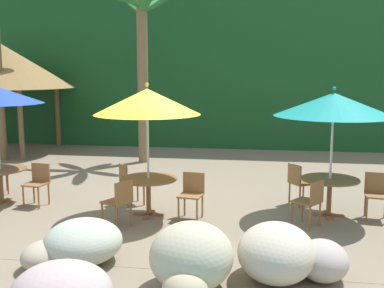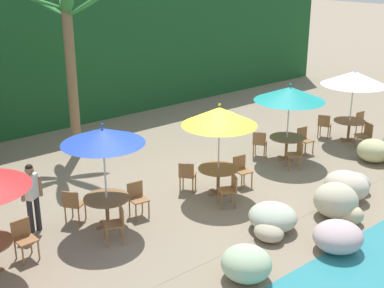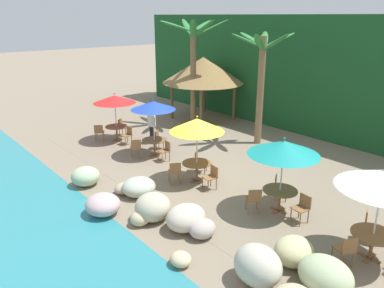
{
  "view_description": "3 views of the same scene",
  "coord_description": "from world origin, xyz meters",
  "px_view_note": "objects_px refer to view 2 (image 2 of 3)",
  "views": [
    {
      "loc": [
        2.14,
        -8.67,
        2.77
      ],
      "look_at": [
        0.72,
        0.47,
        1.32
      ],
      "focal_mm": 43.62,
      "sensor_mm": 36.0,
      "label": 1
    },
    {
      "loc": [
        -9.1,
        -9.79,
        6.12
      ],
      "look_at": [
        -0.36,
        0.51,
        1.32
      ],
      "focal_mm": 49.28,
      "sensor_mm": 36.0,
      "label": 2
    },
    {
      "loc": [
        9.77,
        -8.73,
        5.94
      ],
      "look_at": [
        -0.38,
        -0.12,
        1.37
      ],
      "focal_mm": 35.08,
      "sensor_mm": 36.0,
      "label": 3
    }
  ],
  "objects_px": {
    "dining_table_blue": "(107,202)",
    "dining_table_yellow": "(218,172)",
    "palm_tree_second": "(69,45)",
    "chair_white_seaward": "(362,122)",
    "chair_white_left": "(365,134)",
    "umbrella_blue": "(103,136)",
    "chair_blue_inland": "(73,204)",
    "chair_white_inland": "(324,124)",
    "umbrella_white": "(354,78)",
    "umbrella_yellow": "(219,116)",
    "chair_yellow_inland": "(187,174)",
    "chair_red_seaward": "(24,236)",
    "chair_yellow_seaward": "(241,169)",
    "dining_table_teal": "(287,141)",
    "chair_teal_left": "(297,153)",
    "waiter_in_white": "(32,193)",
    "chair_blue_seaward": "(137,197)",
    "chair_blue_left": "(117,222)",
    "chair_teal_inland": "(260,142)",
    "dining_table_white": "(349,124)",
    "chair_yellow_left": "(230,188)",
    "umbrella_teal": "(290,94)",
    "chair_teal_seaward": "(304,138)"
  },
  "relations": [
    {
      "from": "dining_table_blue",
      "to": "waiter_in_white",
      "type": "distance_m",
      "value": 1.73
    },
    {
      "from": "chair_yellow_inland",
      "to": "palm_tree_second",
      "type": "xyz_separation_m",
      "value": [
        -0.88,
        4.59,
        3.06
      ]
    },
    {
      "from": "dining_table_blue",
      "to": "dining_table_yellow",
      "type": "relative_size",
      "value": 1.0
    },
    {
      "from": "chair_blue_seaward",
      "to": "chair_blue_inland",
      "type": "height_order",
      "value": "same"
    },
    {
      "from": "chair_yellow_inland",
      "to": "chair_teal_left",
      "type": "bearing_deg",
      "value": -13.68
    },
    {
      "from": "chair_blue_seaward",
      "to": "chair_white_seaward",
      "type": "distance_m",
      "value": 9.8
    },
    {
      "from": "umbrella_yellow",
      "to": "chair_yellow_inland",
      "type": "bearing_deg",
      "value": 133.05
    },
    {
      "from": "chair_white_seaward",
      "to": "umbrella_yellow",
      "type": "bearing_deg",
      "value": -177.81
    },
    {
      "from": "chair_blue_left",
      "to": "chair_teal_seaward",
      "type": "xyz_separation_m",
      "value": [
        7.82,
        0.93,
        0.0
      ]
    },
    {
      "from": "chair_blue_inland",
      "to": "chair_yellow_inland",
      "type": "xyz_separation_m",
      "value": [
        3.26,
        -0.39,
        0.0
      ]
    },
    {
      "from": "chair_teal_left",
      "to": "chair_white_left",
      "type": "relative_size",
      "value": 1.0
    },
    {
      "from": "chair_blue_left",
      "to": "umbrella_yellow",
      "type": "height_order",
      "value": "umbrella_yellow"
    },
    {
      "from": "chair_blue_left",
      "to": "dining_table_white",
      "type": "height_order",
      "value": "chair_blue_left"
    },
    {
      "from": "dining_table_blue",
      "to": "chair_white_seaward",
      "type": "xyz_separation_m",
      "value": [
        10.66,
        -0.08,
        -0.1
      ]
    },
    {
      "from": "chair_yellow_seaward",
      "to": "waiter_in_white",
      "type": "height_order",
      "value": "waiter_in_white"
    },
    {
      "from": "chair_blue_left",
      "to": "chair_teal_inland",
      "type": "bearing_deg",
      "value": 14.09
    },
    {
      "from": "chair_teal_left",
      "to": "chair_white_inland",
      "type": "height_order",
      "value": "same"
    },
    {
      "from": "dining_table_white",
      "to": "chair_yellow_inland",
      "type": "bearing_deg",
      "value": 176.98
    },
    {
      "from": "palm_tree_second",
      "to": "chair_white_seaward",
      "type": "bearing_deg",
      "value": -29.18
    },
    {
      "from": "chair_yellow_left",
      "to": "dining_table_yellow",
      "type": "bearing_deg",
      "value": 67.95
    },
    {
      "from": "dining_table_teal",
      "to": "chair_white_inland",
      "type": "bearing_deg",
      "value": 10.68
    },
    {
      "from": "chair_teal_seaward",
      "to": "chair_teal_inland",
      "type": "relative_size",
      "value": 1.0
    },
    {
      "from": "dining_table_white",
      "to": "chair_white_seaward",
      "type": "xyz_separation_m",
      "value": [
        0.85,
        0.03,
        -0.1
      ]
    },
    {
      "from": "waiter_in_white",
      "to": "chair_teal_inland",
      "type": "bearing_deg",
      "value": -0.56
    },
    {
      "from": "umbrella_yellow",
      "to": "chair_white_left",
      "type": "distance_m",
      "value": 6.5
    },
    {
      "from": "umbrella_white",
      "to": "chair_white_left",
      "type": "bearing_deg",
      "value": -107.75
    },
    {
      "from": "chair_blue_inland",
      "to": "dining_table_teal",
      "type": "relative_size",
      "value": 0.79
    },
    {
      "from": "chair_red_seaward",
      "to": "chair_yellow_seaward",
      "type": "distance_m",
      "value": 6.27
    },
    {
      "from": "chair_yellow_inland",
      "to": "chair_teal_left",
      "type": "xyz_separation_m",
      "value": [
        3.6,
        -0.88,
        0.0
      ]
    },
    {
      "from": "dining_table_yellow",
      "to": "dining_table_teal",
      "type": "height_order",
      "value": "same"
    },
    {
      "from": "chair_red_seaward",
      "to": "dining_table_teal",
      "type": "bearing_deg",
      "value": 1.45
    },
    {
      "from": "umbrella_blue",
      "to": "chair_yellow_left",
      "type": "height_order",
      "value": "umbrella_blue"
    },
    {
      "from": "chair_blue_inland",
      "to": "palm_tree_second",
      "type": "relative_size",
      "value": 0.17
    },
    {
      "from": "chair_white_left",
      "to": "chair_yellow_left",
      "type": "bearing_deg",
      "value": -178.0
    },
    {
      "from": "umbrella_blue",
      "to": "chair_blue_inland",
      "type": "bearing_deg",
      "value": 130.48
    },
    {
      "from": "chair_blue_seaward",
      "to": "dining_table_yellow",
      "type": "bearing_deg",
      "value": -7.99
    },
    {
      "from": "chair_teal_inland",
      "to": "umbrella_white",
      "type": "xyz_separation_m",
      "value": [
        3.61,
        -0.91,
        1.73
      ]
    },
    {
      "from": "chair_red_seaward",
      "to": "dining_table_teal",
      "type": "height_order",
      "value": "chair_red_seaward"
    },
    {
      "from": "dining_table_yellow",
      "to": "chair_white_inland",
      "type": "relative_size",
      "value": 1.26
    },
    {
      "from": "chair_white_inland",
      "to": "umbrella_teal",
      "type": "bearing_deg",
      "value": -169.32
    },
    {
      "from": "umbrella_white",
      "to": "waiter_in_white",
      "type": "bearing_deg",
      "value": 175.0
    },
    {
      "from": "dining_table_blue",
      "to": "chair_teal_left",
      "type": "height_order",
      "value": "chair_teal_left"
    },
    {
      "from": "umbrella_blue",
      "to": "chair_blue_left",
      "type": "relative_size",
      "value": 2.97
    },
    {
      "from": "chair_yellow_seaward",
      "to": "dining_table_white",
      "type": "bearing_deg",
      "value": 2.91
    },
    {
      "from": "chair_blue_seaward",
      "to": "dining_table_white",
      "type": "xyz_separation_m",
      "value": [
        8.95,
        -0.09,
        0.1
      ]
    },
    {
      "from": "chair_red_seaward",
      "to": "dining_table_yellow",
      "type": "distance_m",
      "value": 5.42
    },
    {
      "from": "chair_white_left",
      "to": "chair_white_seaward",
      "type": "bearing_deg",
      "value": 37.16
    },
    {
      "from": "dining_table_blue",
      "to": "chair_teal_inland",
      "type": "height_order",
      "value": "chair_teal_inland"
    },
    {
      "from": "umbrella_blue",
      "to": "dining_table_teal",
      "type": "bearing_deg",
      "value": 1.1
    },
    {
      "from": "chair_teal_seaward",
      "to": "chair_white_seaward",
      "type": "xyz_separation_m",
      "value": [
        3.07,
        -0.2,
        0.0
      ]
    }
  ]
}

